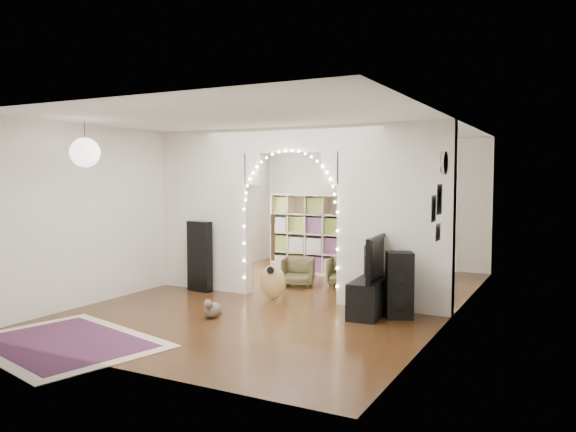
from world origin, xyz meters
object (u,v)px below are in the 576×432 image
at_px(bookcase, 308,233).
at_px(dining_chair_left, 298,272).
at_px(dining_table, 348,234).
at_px(dining_chair_right, 343,272).
at_px(media_console, 370,297).
at_px(floor_speaker, 399,285).
at_px(acoustic_guitar, 273,268).

distance_m(bookcase, dining_chair_left, 1.48).
distance_m(dining_table, dining_chair_right, 2.28).
relative_size(media_console, dining_chair_left, 1.83).
bearing_deg(media_console, bookcase, 125.01).
bearing_deg(bookcase, media_console, -40.45).
relative_size(floor_speaker, media_console, 0.91).
relative_size(acoustic_guitar, bookcase, 0.71).
relative_size(media_console, bookcase, 0.63).
bearing_deg(bookcase, floor_speaker, -35.42).
relative_size(dining_chair_left, dining_chair_right, 1.05).
distance_m(media_console, dining_chair_left, 2.32).
bearing_deg(dining_chair_right, floor_speaker, -60.50).
height_order(floor_speaker, dining_chair_left, floor_speaker).
relative_size(bookcase, dining_table, 1.32).
bearing_deg(dining_chair_right, bookcase, 130.47).
bearing_deg(floor_speaker, bookcase, 109.65).
height_order(dining_table, dining_chair_left, dining_table).
xyz_separation_m(acoustic_guitar, media_console, (1.67, -0.23, -0.25)).
bearing_deg(dining_chair_right, dining_table, 98.48).
distance_m(acoustic_guitar, dining_table, 3.75).
distance_m(floor_speaker, bookcase, 3.83).
distance_m(acoustic_guitar, bookcase, 2.59).
xyz_separation_m(bookcase, dining_chair_right, (1.11, -0.88, -0.56)).
distance_m(bookcase, dining_table, 1.28).
height_order(acoustic_guitar, bookcase, bookcase).
bearing_deg(acoustic_guitar, dining_chair_right, 59.63).
bearing_deg(media_console, dining_table, 111.03).
relative_size(acoustic_guitar, dining_chair_left, 2.08).
bearing_deg(acoustic_guitar, dining_table, 80.87).
bearing_deg(floor_speaker, acoustic_guitar, 149.43).
height_order(bookcase, dining_table, bookcase).
bearing_deg(media_console, dining_chair_right, 117.28).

